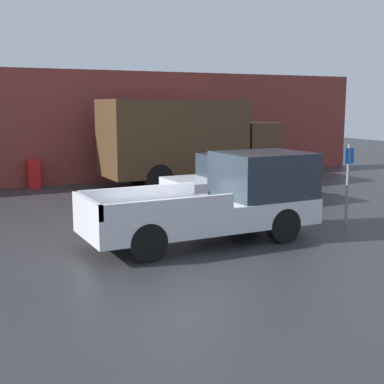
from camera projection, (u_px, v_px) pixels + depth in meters
The scene contains 7 objects.
ground_plane at pixel (177, 241), 12.38m from camera, with size 60.00×60.00×0.00m, color #2D2D30.
building_wall at pixel (68, 128), 20.69m from camera, with size 28.00×0.15×4.44m.
pickup_truck at pixel (223, 200), 12.36m from camera, with size 5.40×1.96×2.00m.
car at pixel (242, 178), 16.82m from camera, with size 4.75×2.02×1.60m.
delivery_truck at pixel (187, 139), 20.52m from camera, with size 7.00×2.51×3.30m.
parking_sign at pixel (348, 179), 13.90m from camera, with size 0.30×0.07×2.11m.
newspaper_box at pixel (34, 174), 20.04m from camera, with size 0.45×0.40×1.07m.
Camera 1 is at (-5.14, -10.87, 3.15)m, focal length 50.00 mm.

